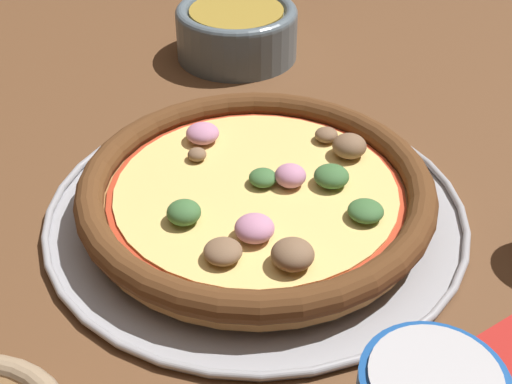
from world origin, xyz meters
name	(u,v)px	position (x,y,z in m)	size (l,w,h in m)	color
ground_plane	(256,216)	(0.00, 0.00, 0.00)	(3.00, 3.00, 0.00)	brown
pizza_tray	(256,211)	(0.00, 0.00, 0.00)	(0.34, 0.34, 0.01)	#9E9EA3
pizza	(257,192)	(0.00, 0.00, 0.03)	(0.29, 0.29, 0.04)	#BC7F42
bowl_near	(237,29)	(-0.04, -0.29, 0.03)	(0.14, 0.14, 0.06)	slate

